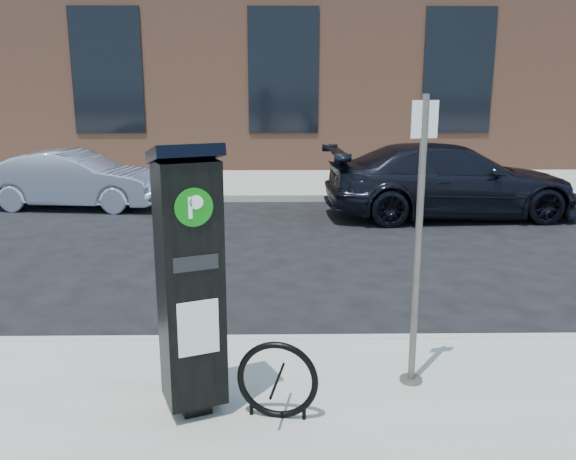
{
  "coord_description": "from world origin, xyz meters",
  "views": [
    {
      "loc": [
        -0.13,
        -5.92,
        2.77
      ],
      "look_at": [
        -0.04,
        0.5,
        1.18
      ],
      "focal_mm": 38.0,
      "sensor_mm": 36.0,
      "label": 1
    }
  ],
  "objects_px": {
    "sign_pole": "(418,247)",
    "bike_rack": "(277,380)",
    "car_silver": "(74,179)",
    "car_dark": "(451,181)",
    "parking_kiosk": "(190,280)"
  },
  "relations": [
    {
      "from": "sign_pole",
      "to": "bike_rack",
      "type": "distance_m",
      "value": 1.61
    },
    {
      "from": "car_silver",
      "to": "sign_pole",
      "type": "bearing_deg",
      "value": -140.19
    },
    {
      "from": "car_silver",
      "to": "car_dark",
      "type": "bearing_deg",
      "value": -91.35
    },
    {
      "from": "sign_pole",
      "to": "car_dark",
      "type": "height_order",
      "value": "sign_pole"
    },
    {
      "from": "parking_kiosk",
      "to": "bike_rack",
      "type": "height_order",
      "value": "parking_kiosk"
    },
    {
      "from": "car_silver",
      "to": "car_dark",
      "type": "height_order",
      "value": "car_dark"
    },
    {
      "from": "car_dark",
      "to": "bike_rack",
      "type": "bearing_deg",
      "value": 152.67
    },
    {
      "from": "sign_pole",
      "to": "car_dark",
      "type": "xyz_separation_m",
      "value": [
        2.35,
        7.39,
        -0.65
      ]
    },
    {
      "from": "parking_kiosk",
      "to": "car_dark",
      "type": "relative_size",
      "value": 0.42
    },
    {
      "from": "sign_pole",
      "to": "car_silver",
      "type": "relative_size",
      "value": 0.66
    },
    {
      "from": "bike_rack",
      "to": "car_silver",
      "type": "distance_m",
      "value": 10.02
    },
    {
      "from": "sign_pole",
      "to": "car_silver",
      "type": "height_order",
      "value": "sign_pole"
    },
    {
      "from": "parking_kiosk",
      "to": "bike_rack",
      "type": "relative_size",
      "value": 3.35
    },
    {
      "from": "sign_pole",
      "to": "car_dark",
      "type": "relative_size",
      "value": 0.49
    },
    {
      "from": "sign_pole",
      "to": "car_silver",
      "type": "bearing_deg",
      "value": 114.09
    }
  ]
}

